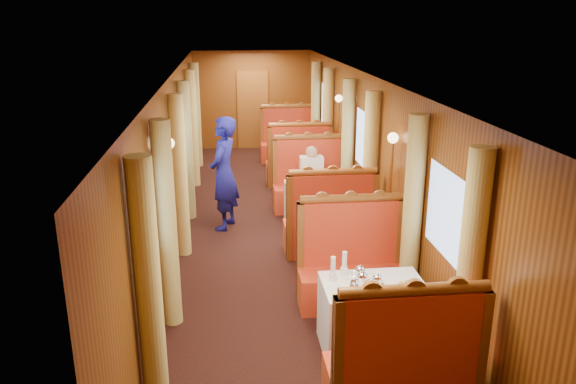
{
  "coord_description": "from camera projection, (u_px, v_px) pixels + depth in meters",
  "views": [
    {
      "loc": [
        -0.7,
        -8.54,
        3.38
      ],
      "look_at": [
        0.11,
        -1.26,
        1.05
      ],
      "focal_mm": 35.0,
      "sensor_mm": 36.0,
      "label": 1
    }
  ],
  "objects": [
    {
      "name": "sconce_right_aft",
      "position": [
        338.0,
        125.0,
        10.57
      ],
      "size": [
        0.14,
        0.14,
        1.95
      ],
      "color": "#BF8C3F",
      "rests_on": "floor"
    },
    {
      "name": "banquette_far_fwd",
      "position": [
        299.0,
        165.0,
        11.49
      ],
      "size": [
        1.3,
        0.55,
        1.34
      ],
      "color": "#AE1313",
      "rests_on": "floor"
    },
    {
      "name": "banquette_near_fwd",
      "position": [
        402.0,
        371.0,
        4.86
      ],
      "size": [
        1.3,
        0.55,
        1.34
      ],
      "color": "#AE1313",
      "rests_on": "floor"
    },
    {
      "name": "window_right_mid",
      "position": [
        365.0,
        141.0,
        8.9
      ],
      "size": [
        0.01,
        1.2,
        0.9
      ],
      "primitive_type": null,
      "rotation": [
        1.57,
        0.0,
        -1.57
      ],
      "color": "#89ADDB",
      "rests_on": "wall_right"
    },
    {
      "name": "curtain_left_mid_b",
      "position": [
        186.0,
        151.0,
        9.42
      ],
      "size": [
        0.22,
        0.22,
        2.35
      ],
      "primitive_type": "cylinder",
      "color": "tan",
      "rests_on": "floor"
    },
    {
      "name": "window_right_far",
      "position": [
        326.0,
        107.0,
        12.22
      ],
      "size": [
        0.01,
        1.2,
        0.9
      ],
      "primitive_type": null,
      "rotation": [
        1.57,
        0.0,
        -1.57
      ],
      "color": "#89ADDB",
      "rests_on": "wall_right"
    },
    {
      "name": "curtain_right_mid_a",
      "position": [
        370.0,
        171.0,
        8.24
      ],
      "size": [
        0.22,
        0.22,
        2.35
      ],
      "primitive_type": "cylinder",
      "color": "tan",
      "rests_on": "floor"
    },
    {
      "name": "wall_left",
      "position": [
        175.0,
        159.0,
        8.65
      ],
      "size": [
        0.01,
        12.0,
        2.5
      ],
      "primitive_type": null,
      "rotation": [
        1.57,
        0.0,
        1.57
      ],
      "color": "brown",
      "rests_on": "floor"
    },
    {
      "name": "curtain_right_near_b",
      "position": [
        412.0,
        216.0,
        6.4
      ],
      "size": [
        0.22,
        0.22,
        2.35
      ],
      "primitive_type": "cylinder",
      "color": "tan",
      "rests_on": "floor"
    },
    {
      "name": "curtain_right_far_b",
      "position": [
        316.0,
        113.0,
        13.03
      ],
      "size": [
        0.22,
        0.22,
        2.35
      ],
      "primitive_type": "cylinder",
      "color": "tan",
      "rests_on": "floor"
    },
    {
      "name": "banquette_mid_fwd",
      "position": [
        329.0,
        226.0,
        8.18
      ],
      "size": [
        1.3,
        0.55,
        1.34
      ],
      "color": "#AE1313",
      "rests_on": "floor"
    },
    {
      "name": "curtain_left_far_a",
      "position": [
        192.0,
        129.0,
        11.26
      ],
      "size": [
        0.22,
        0.22,
        2.35
      ],
      "primitive_type": "cylinder",
      "color": "tan",
      "rests_on": "floor"
    },
    {
      "name": "wall_far",
      "position": [
        253.0,
        100.0,
        14.49
      ],
      "size": [
        3.0,
        0.01,
        2.5
      ],
      "primitive_type": null,
      "rotation": [
        1.57,
        0.0,
        0.0
      ],
      "color": "brown",
      "rests_on": "floor"
    },
    {
      "name": "curtain_left_near_a",
      "position": [
        149.0,
        294.0,
        4.63
      ],
      "size": [
        0.22,
        0.22,
        2.35
      ],
      "primitive_type": "cylinder",
      "color": "tan",
      "rests_on": "floor"
    },
    {
      "name": "window_left_far",
      "position": [
        189.0,
        109.0,
        11.9
      ],
      "size": [
        0.01,
        1.2,
        0.9
      ],
      "primitive_type": null,
      "rotation": [
        1.57,
        0.0,
        1.57
      ],
      "color": "#89ADDB",
      "rests_on": "wall_left"
    },
    {
      "name": "teapot_left",
      "position": [
        362.0,
        283.0,
        5.6
      ],
      "size": [
        0.21,
        0.18,
        0.14
      ],
      "primitive_type": null,
      "rotation": [
        0.0,
        0.0,
        0.28
      ],
      "color": "silver",
      "rests_on": "tea_tray"
    },
    {
      "name": "cup_inboard",
      "position": [
        333.0,
        271.0,
        5.77
      ],
      "size": [
        0.08,
        0.08,
        0.26
      ],
      "rotation": [
        0.0,
        0.0,
        -0.14
      ],
      "color": "white",
      "rests_on": "table_near"
    },
    {
      "name": "table_far",
      "position": [
        293.0,
        155.0,
        12.47
      ],
      "size": [
        1.05,
        0.72,
        0.75
      ],
      "primitive_type": "cube",
      "color": "white",
      "rests_on": "floor"
    },
    {
      "name": "steward",
      "position": [
        224.0,
        174.0,
        9.03
      ],
      "size": [
        0.64,
        0.78,
        1.85
      ],
      "primitive_type": "imported",
      "rotation": [
        0.0,
        0.0,
        -1.9
      ],
      "color": "navy",
      "rests_on": "floor"
    },
    {
      "name": "teapot_right",
      "position": [
        377.0,
        284.0,
        5.59
      ],
      "size": [
        0.19,
        0.17,
        0.13
      ],
      "primitive_type": null,
      "rotation": [
        0.0,
        0.0,
        0.38
      ],
      "color": "silver",
      "rests_on": "tea_tray"
    },
    {
      "name": "table_mid",
      "position": [
        318.0,
        207.0,
        9.15
      ],
      "size": [
        1.05,
        0.72,
        0.75
      ],
      "primitive_type": "cube",
      "color": "white",
      "rests_on": "floor"
    },
    {
      "name": "window_left_mid",
      "position": [
        175.0,
        146.0,
        8.59
      ],
      "size": [
        0.01,
        1.2,
        0.9
      ],
      "primitive_type": null,
      "rotation": [
        1.57,
        0.0,
        1.57
      ],
      "color": "#89ADDB",
      "rests_on": "wall_left"
    },
    {
      "name": "curtain_right_far_a",
      "position": [
        328.0,
        126.0,
        11.55
      ],
      "size": [
        0.22,
        0.22,
        2.35
      ],
      "primitive_type": "cylinder",
      "color": "tan",
      "rests_on": "floor"
    },
    {
      "name": "window_right_near",
      "position": [
        449.0,
        217.0,
        5.59
      ],
      "size": [
        0.01,
        1.2,
        0.9
      ],
      "primitive_type": null,
      "rotation": [
        1.57,
        0.0,
        -1.57
      ],
      "color": "#89ADDB",
      "rests_on": "wall_right"
    },
    {
      "name": "floor",
      "position": [
        273.0,
        230.0,
        9.19
      ],
      "size": [
        3.0,
        12.0,
        0.01
      ],
      "primitive_type": null,
      "color": "black",
      "rests_on": "ground"
    },
    {
      "name": "passenger",
      "position": [
        312.0,
        173.0,
        9.75
      ],
      "size": [
        0.4,
        0.44,
        0.76
      ],
      "color": "beige",
      "rests_on": "banquette_mid_aft"
    },
    {
      "name": "banquette_mid_aft",
      "position": [
        309.0,
        186.0,
        10.1
      ],
      "size": [
        1.3,
        0.55,
        1.34
      ],
      "color": "#AE1313",
      "rests_on": "floor"
    },
    {
      "name": "cup_outboard",
      "position": [
        344.0,
        266.0,
        5.89
      ],
      "size": [
        0.08,
        0.08,
        0.26
      ],
      "rotation": [
        0.0,
        0.0,
        -0.23
      ],
      "color": "white",
      "rests_on": "table_near"
    },
    {
      "name": "rose_vase_far",
      "position": [
        292.0,
        131.0,
        12.29
      ],
      "size": [
        0.06,
        0.06,
        0.36
      ],
      "rotation": [
        0.0,
        0.0,
        0.13
      ],
      "color": "silver",
      "rests_on": "table_far"
    },
    {
      "name": "curtain_right_mid_b",
      "position": [
        348.0,
        147.0,
        9.71
      ],
      "size": [
        0.22,
        0.22,
        2.35
      ],
      "primitive_type": "cylinder",
      "color": "tan",
      "rests_on": "floor"
    },
    {
      "name": "sconce_left_fore",
      "position": [
        171.0,
        182.0,
        6.96
      ],
      "size": [
        0.14,
        0.14,
        1.95
      ],
      "color": "#BF8C3F",
      "rests_on": "floor"
    },
    {
      "name": "window_left_near",
      "position": [
        146.0,
        229.0,
        5.28
      ],
      "size": [
        0.01,
        1.2,
        0.9
      ],
      "primitive_type": null,
      "rotation": [
        1.57,
        0.0,
        1.57
      ],
      "color": "#89ADDB",
      "rests_on": "wall_left"
    },
    {
      "name": "curtain_right_near_a",
      "position": [
        469.0,
        277.0,
        4.92
      ],
      "size": [
        0.22,
        0.22,
        2.35
      ],
      "primitive_type": "cylinder",
      "color": "tan",
      "rests_on": "floor"
    },
    {
      "name": "banquette_far_aft",
      "position": [
        288.0,
        143.0,
        13.41
      ],
      "size": [
        1.3,
        0.55,
        1.34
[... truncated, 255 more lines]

